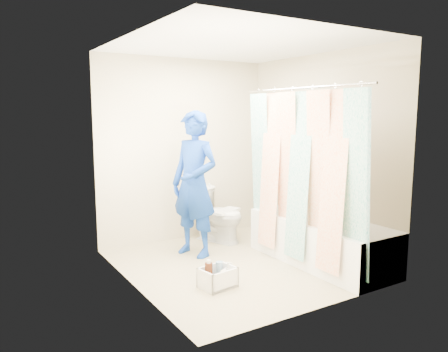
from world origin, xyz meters
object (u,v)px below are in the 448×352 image
bathtub (320,240)px  toilet (218,214)px  plumber (194,184)px  cleaning_caddy (219,278)px

bathtub → toilet: bearing=112.3°
plumber → bathtub: bearing=24.2°
toilet → cleaning_caddy: 1.59m
toilet → plumber: (-0.53, -0.34, 0.50)m
plumber → toilet: bearing=99.8°
bathtub → cleaning_caddy: (-1.35, -0.00, -0.18)m
plumber → cleaning_caddy: size_ratio=4.74×
bathtub → cleaning_caddy: bathtub is taller
plumber → cleaning_caddy: (-0.27, -1.01, -0.77)m
cleaning_caddy → toilet: bearing=50.5°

